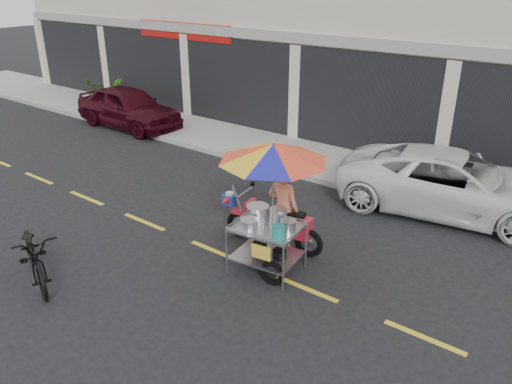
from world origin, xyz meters
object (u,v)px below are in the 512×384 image
Objects in this scene: maroon_sedan at (128,107)px; white_pickup at (453,183)px; near_bicycle at (35,255)px; food_vendor_rig at (275,186)px.

white_pickup is at bearing -89.52° from maroon_sedan.
white_pickup is at bearing -12.20° from near_bicycle.
near_bicycle is 0.75× the size of food_vendor_rig.
food_vendor_rig reaches higher than maroon_sedan.
white_pickup is (10.68, -0.04, -0.02)m from maroon_sedan.
food_vendor_rig reaches higher than white_pickup.
maroon_sedan is 9.18m from near_bicycle.
food_vendor_rig is (-1.87, -4.00, 0.83)m from white_pickup.
near_bicycle is at bearing -141.48° from food_vendor_rig.
near_bicycle is at bearing -138.68° from maroon_sedan.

